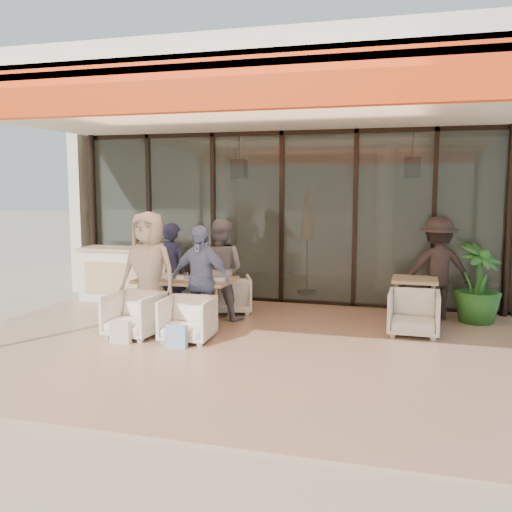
{
  "coord_description": "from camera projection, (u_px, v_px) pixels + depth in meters",
  "views": [
    {
      "loc": [
        2.44,
        -7.31,
        2.21
      ],
      "look_at": [
        0.1,
        0.9,
        1.15
      ],
      "focal_mm": 40.0,
      "sensor_mm": 36.0,
      "label": 1
    }
  ],
  "objects": [
    {
      "name": "side_chair",
      "position": [
        414.0,
        311.0,
        8.37
      ],
      "size": [
        0.73,
        0.69,
        0.75
      ],
      "primitive_type": "imported",
      "rotation": [
        0.0,
        0.0,
        -0.01
      ],
      "color": "silver",
      "rests_on": "ground"
    },
    {
      "name": "chair_near_left",
      "position": [
        134.0,
        313.0,
        8.28
      ],
      "size": [
        0.78,
        0.74,
        0.74
      ],
      "primitive_type": "imported",
      "rotation": [
        0.0,
        0.0,
        -0.1
      ],
      "color": "silver",
      "rests_on": "ground"
    },
    {
      "name": "standing_woman",
      "position": [
        438.0,
        268.0,
        9.36
      ],
      "size": [
        1.2,
        0.82,
        1.71
      ],
      "primitive_type": "imported",
      "rotation": [
        0.0,
        0.0,
        3.32
      ],
      "color": "black",
      "rests_on": "ground"
    },
    {
      "name": "ground",
      "position": [
        231.0,
        345.0,
        7.91
      ],
      "size": [
        70.0,
        70.0,
        0.0
      ],
      "primitive_type": "plane",
      "color": "#C6B293",
      "rests_on": "ground"
    },
    {
      "name": "terrace_floor",
      "position": [
        231.0,
        345.0,
        7.91
      ],
      "size": [
        8.0,
        6.0,
        0.01
      ],
      "primitive_type": "cube",
      "color": "tan",
      "rests_on": "ground"
    },
    {
      "name": "diner_grey",
      "position": [
        220.0,
        270.0,
        9.33
      ],
      "size": [
        0.83,
        0.65,
        1.67
      ],
      "primitive_type": "imported",
      "rotation": [
        0.0,
        0.0,
        3.12
      ],
      "color": "slate",
      "rests_on": "ground"
    },
    {
      "name": "side_table",
      "position": [
        415.0,
        285.0,
        9.05
      ],
      "size": [
        0.7,
        0.7,
        0.74
      ],
      "color": "tan",
      "rests_on": "ground"
    },
    {
      "name": "tote_bag_cream",
      "position": [
        121.0,
        333.0,
        7.93
      ],
      "size": [
        0.3,
        0.1,
        0.34
      ],
      "primitive_type": "cube",
      "color": "silver",
      "rests_on": "ground"
    },
    {
      "name": "diner_navy",
      "position": [
        173.0,
        270.0,
        9.57
      ],
      "size": [
        0.67,
        0.55,
        1.59
      ],
      "primitive_type": "imported",
      "rotation": [
        0.0,
        0.0,
        2.8
      ],
      "color": "#181B35",
      "rests_on": "ground"
    },
    {
      "name": "dining_table",
      "position": [
        186.0,
        282.0,
        9.04
      ],
      "size": [
        1.5,
        0.9,
        0.93
      ],
      "color": "tan",
      "rests_on": "ground"
    },
    {
      "name": "chair_far_right",
      "position": [
        230.0,
        293.0,
        9.87
      ],
      "size": [
        0.9,
        0.87,
        0.72
      ],
      "primitive_type": "imported",
      "rotation": [
        0.0,
        0.0,
        3.52
      ],
      "color": "silver",
      "rests_on": "ground"
    },
    {
      "name": "terrace_structure",
      "position": [
        223.0,
        103.0,
        7.26
      ],
      "size": [
        8.0,
        6.0,
        3.4
      ],
      "color": "silver",
      "rests_on": "ground"
    },
    {
      "name": "glass_storefront",
      "position": [
        282.0,
        218.0,
        10.58
      ],
      "size": [
        8.08,
        0.1,
        3.2
      ],
      "color": "#9EADA3",
      "rests_on": "ground"
    },
    {
      "name": "tote_bag_blue",
      "position": [
        176.0,
        337.0,
        7.7
      ],
      "size": [
        0.3,
        0.1,
        0.34
      ],
      "primitive_type": "cube",
      "color": "#99BFD8",
      "rests_on": "ground"
    },
    {
      "name": "host_counter",
      "position": [
        129.0,
        274.0,
        10.8
      ],
      "size": [
        1.85,
        0.65,
        1.04
      ],
      "color": "silver",
      "rests_on": "ground"
    },
    {
      "name": "interior_block",
      "position": [
        306.0,
        184.0,
        12.71
      ],
      "size": [
        9.05,
        3.62,
        3.52
      ],
      "color": "silver",
      "rests_on": "ground"
    },
    {
      "name": "diner_periwinkle",
      "position": [
        200.0,
        280.0,
        8.48
      ],
      "size": [
        1.0,
        0.51,
        1.63
      ],
      "primitive_type": "imported",
      "rotation": [
        0.0,
        0.0,
        -0.12
      ],
      "color": "#697BAF",
      "rests_on": "ground"
    },
    {
      "name": "chair_near_right",
      "position": [
        187.0,
        317.0,
        8.06
      ],
      "size": [
        0.72,
        0.68,
        0.71
      ],
      "primitive_type": "imported",
      "rotation": [
        0.0,
        0.0,
        0.05
      ],
      "color": "silver",
      "rests_on": "ground"
    },
    {
      "name": "diner_cream",
      "position": [
        149.0,
        271.0,
        8.69
      ],
      "size": [
        0.91,
        0.61,
        1.82
      ],
      "primitive_type": "imported",
      "rotation": [
        0.0,
        0.0,
        -0.04
      ],
      "color": "beige",
      "rests_on": "ground"
    },
    {
      "name": "chair_far_left",
      "position": [
        185.0,
        291.0,
        10.1
      ],
      "size": [
        0.77,
        0.73,
        0.68
      ],
      "primitive_type": "imported",
      "rotation": [
        0.0,
        0.0,
        3.33
      ],
      "color": "silver",
      "rests_on": "ground"
    },
    {
      "name": "potted_palm",
      "position": [
        478.0,
        284.0,
        9.08
      ],
      "size": [
        1.03,
        1.03,
        1.3
      ],
      "primitive_type": "imported",
      "rotation": [
        0.0,
        0.0,
        0.84
      ],
      "color": "#1E5919",
      "rests_on": "ground"
    }
  ]
}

